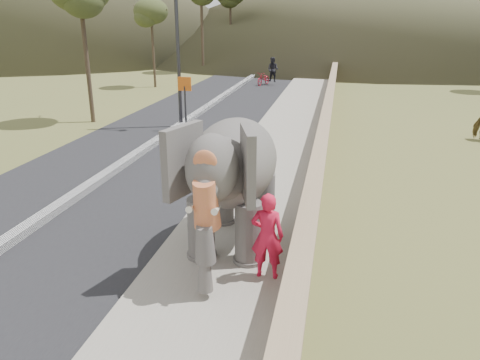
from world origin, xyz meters
name	(u,v)px	position (x,y,z in m)	size (l,w,h in m)	color
ground	(206,305)	(0.00, 0.00, 0.00)	(160.00, 160.00, 0.00)	olive
road	(153,146)	(-5.00, 10.00, 0.01)	(7.00, 120.00, 0.03)	black
median	(153,143)	(-5.00, 10.00, 0.11)	(0.35, 120.00, 0.22)	black
walkway	(278,151)	(0.00, 10.00, 0.07)	(3.00, 120.00, 0.15)	#9E9687
parapet	(323,141)	(1.65, 10.00, 0.55)	(0.30, 120.00, 1.10)	tan
lamppost	(183,16)	(-4.69, 13.45, 4.87)	(1.76, 0.36, 8.00)	#29292D
signboard	(185,94)	(-4.50, 12.68, 1.64)	(0.60, 0.08, 2.40)	#2D2D33
hill_far	(365,0)	(5.00, 70.00, 7.00)	(80.00, 80.00, 14.00)	brown
elephant_and_man	(235,180)	(0.02, 2.34, 1.58)	(2.26, 3.99, 2.89)	#645F5B
motorcyclist	(268,74)	(-3.08, 27.76, 0.80)	(1.76, 1.90, 2.03)	maroon
trees	(299,31)	(-0.99, 28.31, 3.83)	(40.91, 43.70, 8.55)	#473828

